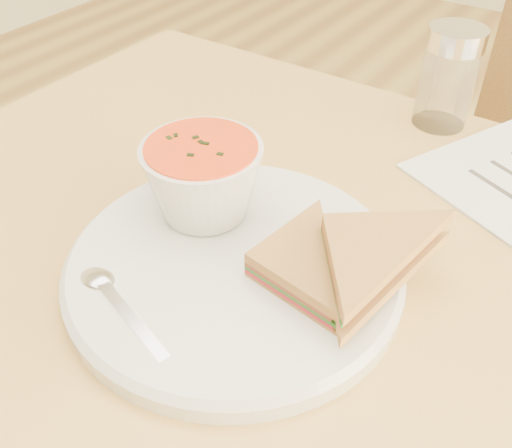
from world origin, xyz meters
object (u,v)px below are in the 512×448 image
Objects in this scene: chair_far at (506,270)px; plate at (234,268)px; soup_bowl at (204,183)px; condiment_shaker at (448,78)px.

chair_far is 0.64m from plate.
chair_far reaches higher than soup_bowl.
chair_far is 7.73× the size of soup_bowl.
condiment_shaker is at bearing 81.74° from plate.
plate is at bearing -31.27° from soup_bowl.
soup_bowl is at bearing 74.38° from chair_far.
chair_far reaches higher than plate.
chair_far is 2.88× the size of plate.
condiment_shaker is at bearing 70.88° from soup_bowl.
soup_bowl reaches higher than plate.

